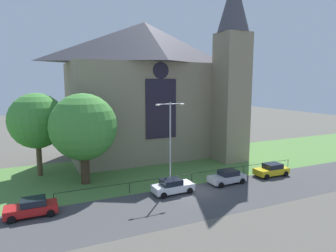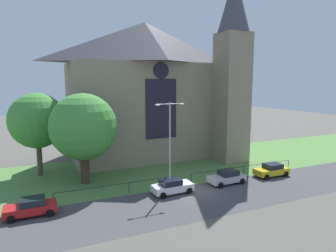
% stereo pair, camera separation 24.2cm
% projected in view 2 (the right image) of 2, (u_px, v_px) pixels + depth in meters
% --- Properties ---
extents(ground, '(160.00, 160.00, 0.00)m').
position_uv_depth(ground, '(160.00, 167.00, 40.29)').
color(ground, '#56544C').
extents(road_asphalt, '(120.00, 8.00, 0.01)m').
position_uv_depth(road_asphalt, '(208.00, 198.00, 29.48)').
color(road_asphalt, '#424244').
rests_on(road_asphalt, ground).
extents(grass_verge, '(120.00, 20.00, 0.01)m').
position_uv_depth(grass_verge, '(166.00, 171.00, 38.49)').
color(grass_verge, '#517F3D').
rests_on(grass_verge, ground).
extents(church_building, '(23.20, 16.20, 26.00)m').
position_uv_depth(church_building, '(152.00, 89.00, 45.29)').
color(church_building, gray).
rests_on(church_building, ground).
extents(iron_railing, '(29.19, 0.07, 1.13)m').
position_uv_depth(iron_railing, '(192.00, 175.00, 33.67)').
color(iron_railing, black).
rests_on(iron_railing, ground).
extents(tree_left_far, '(6.62, 6.62, 10.03)m').
position_uv_depth(tree_left_far, '(37.00, 121.00, 35.86)').
color(tree_left_far, brown).
rests_on(tree_left_far, ground).
extents(tree_left_near, '(7.36, 7.36, 10.11)m').
position_uv_depth(tree_left_near, '(83.00, 127.00, 32.96)').
color(tree_left_near, '#423021').
rests_on(tree_left_near, ground).
extents(streetlamp_near, '(3.37, 0.26, 9.21)m').
position_uv_depth(streetlamp_near, '(170.00, 135.00, 31.77)').
color(streetlamp_near, '#B2B2B7').
rests_on(streetlamp_near, ground).
extents(parked_car_red, '(4.20, 2.02, 1.51)m').
position_uv_depth(parked_car_red, '(31.00, 207.00, 25.55)').
color(parked_car_red, '#B21919').
rests_on(parked_car_red, ground).
extents(parked_car_white, '(4.25, 2.12, 1.51)m').
position_uv_depth(parked_car_white, '(172.00, 186.00, 30.65)').
color(parked_car_white, silver).
rests_on(parked_car_white, ground).
extents(parked_car_silver, '(4.26, 2.14, 1.51)m').
position_uv_depth(parked_car_silver, '(227.00, 177.00, 33.63)').
color(parked_car_silver, '#B7B7BC').
rests_on(parked_car_silver, ground).
extents(parked_car_yellow, '(4.24, 2.09, 1.51)m').
position_uv_depth(parked_car_yellow, '(272.00, 170.00, 36.35)').
color(parked_car_yellow, gold).
rests_on(parked_car_yellow, ground).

